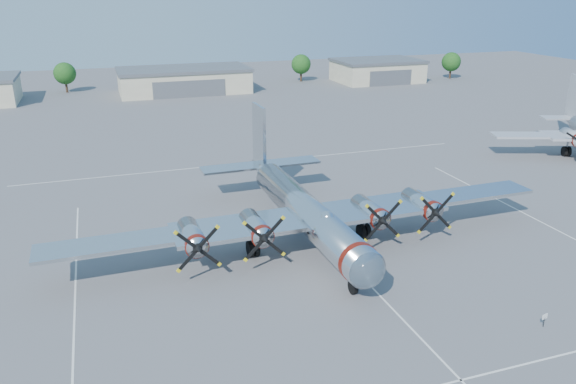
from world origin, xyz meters
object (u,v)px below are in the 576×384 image
object	(u,v)px
tree_far_east	(451,62)
info_placard	(545,318)
main_bomber_b29	(302,238)
tree_west	(65,73)
tree_east	(301,64)
hangar_east	(377,70)
hangar_center	(184,80)

from	to	relation	value
tree_far_east	info_placard	distance (m)	115.46
main_bomber_b29	tree_west	bearing A→B (deg)	103.31
tree_far_east	info_placard	bearing A→B (deg)	-120.89
main_bomber_b29	info_placard	distance (m)	21.91
tree_west	tree_east	world-z (taller)	same
tree_west	tree_far_east	size ratio (longest dim) A/B	1.00
hangar_east	tree_east	distance (m)	19.04
tree_far_east	main_bomber_b29	distance (m)	106.37
hangar_east	tree_west	size ratio (longest dim) A/B	3.10
hangar_center	hangar_east	distance (m)	48.00
hangar_east	main_bomber_b29	bearing A→B (deg)	-121.40
tree_west	main_bomber_b29	size ratio (longest dim) A/B	0.15
tree_west	tree_far_east	xyz separation A→B (m)	(93.00, -10.00, 0.00)
tree_east	tree_far_east	size ratio (longest dim) A/B	1.00
tree_east	main_bomber_b29	world-z (taller)	tree_east
tree_far_east	hangar_center	bearing A→B (deg)	178.35
info_placard	tree_far_east	bearing A→B (deg)	46.84
hangar_center	hangar_east	xyz separation A→B (m)	(48.00, 0.00, 0.00)
tree_east	hangar_east	bearing A→B (deg)	-18.54
tree_far_east	main_bomber_b29	bearing A→B (deg)	-131.20
hangar_east	tree_east	bearing A→B (deg)	161.46
hangar_east	main_bomber_b29	size ratio (longest dim) A/B	0.45
tree_far_east	hangar_east	bearing A→B (deg)	174.39
tree_west	main_bomber_b29	distance (m)	92.95
main_bomber_b29	info_placard	world-z (taller)	main_bomber_b29
tree_west	tree_far_east	world-z (taller)	same
info_placard	main_bomber_b29	bearing A→B (deg)	107.19
hangar_east	tree_east	world-z (taller)	tree_east
tree_east	info_placard	world-z (taller)	tree_east
tree_far_east	info_placard	world-z (taller)	tree_far_east
hangar_east	info_placard	world-z (taller)	hangar_east
hangar_center	tree_east	xyz separation A→B (m)	(30.00, 6.04, 1.51)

